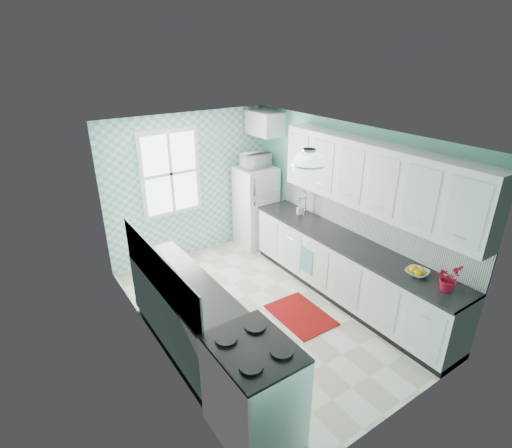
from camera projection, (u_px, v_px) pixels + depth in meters
floor at (263, 311)px, 5.73m from camera, size 3.00×4.40×0.02m
ceiling at (264, 135)px, 4.70m from camera, size 3.00×4.40×0.02m
wall_back at (190, 186)px, 6.88m from camera, size 3.00×0.02×2.50m
wall_front at (407, 319)px, 3.55m from camera, size 3.00×0.02×2.50m
wall_left at (153, 264)px, 4.44m from camera, size 0.02×4.40×2.50m
wall_right at (346, 207)px, 5.99m from camera, size 0.02×4.40×2.50m
accent_wall at (190, 187)px, 6.86m from camera, size 3.00×0.01×2.50m
window at (171, 174)px, 6.54m from camera, size 1.04×0.05×1.44m
backsplash_right at (365, 220)px, 5.70m from camera, size 0.02×3.60×0.51m
backsplash_left at (158, 270)px, 4.42m from camera, size 0.02×2.15×0.51m
upper_cabinets_right at (374, 178)px, 5.18m from camera, size 0.33×3.20×0.90m
upper_cabinet_fridge at (264, 123)px, 6.85m from camera, size 0.40×0.74×0.40m
ceiling_light at (308, 166)px, 4.17m from camera, size 0.34×0.34×0.35m
base_cabinets_right at (346, 271)px, 5.85m from camera, size 0.60×3.60×0.90m
countertop_right at (348, 242)px, 5.65m from camera, size 0.63×3.60×0.04m
base_cabinets_left at (186, 316)px, 4.87m from camera, size 0.60×2.15×0.90m
countertop_left at (185, 283)px, 4.68m from camera, size 0.63×2.15×0.04m
fridge at (256, 207)px, 7.36m from camera, size 0.65×0.65×1.49m
stove at (254, 389)px, 3.72m from camera, size 0.69×0.86×1.04m
sink at (298, 215)px, 6.52m from camera, size 0.46×0.39×0.53m
rug at (301, 315)px, 5.61m from camera, size 0.66×0.94×0.01m
dish_towel at (307, 261)px, 6.06m from camera, size 0.04×0.26×0.39m
fruit_bowl at (417, 273)px, 4.80m from camera, size 0.31×0.31×0.07m
potted_plant at (448, 278)px, 4.47m from camera, size 0.32×0.29×0.30m
soap_bottle at (300, 209)px, 6.51m from camera, size 0.10×0.10×0.18m
microwave at (256, 160)px, 7.00m from camera, size 0.48×0.33×0.26m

